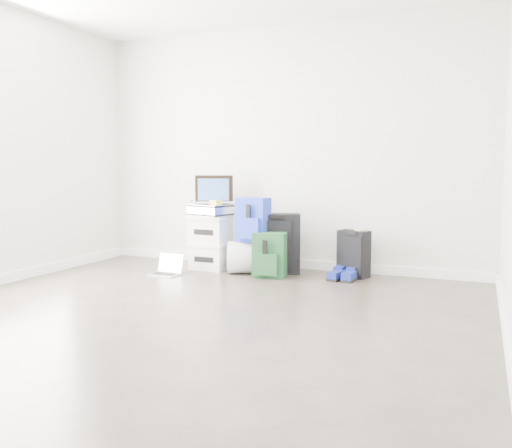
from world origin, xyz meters
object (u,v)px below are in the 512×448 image
at_px(duffel_bag, 254,257).
at_px(large_suitcase, 280,244).
at_px(briefcase, 210,210).
at_px(carry_on, 354,254).
at_px(boxes_stack, 210,242).
at_px(laptop, 167,270).

height_order(duffel_bag, large_suitcase, large_suitcase).
bearing_deg(duffel_bag, briefcase, 153.36).
bearing_deg(carry_on, duffel_bag, -148.61).
relative_size(large_suitcase, carry_on, 1.32).
bearing_deg(boxes_stack, duffel_bag, -2.63).
bearing_deg(carry_on, boxes_stack, -154.30).
height_order(boxes_stack, laptop, boxes_stack).
distance_m(boxes_stack, carry_on, 1.59).
relative_size(carry_on, laptop, 1.52).
bearing_deg(boxes_stack, carry_on, 8.27).
distance_m(duffel_bag, laptop, 0.93).
relative_size(briefcase, duffel_bag, 0.76).
xyz_separation_m(carry_on, laptop, (-1.86, -0.63, -0.19)).
xyz_separation_m(briefcase, duffel_bag, (0.55, -0.05, -0.49)).
bearing_deg(large_suitcase, duffel_bag, -173.20).
xyz_separation_m(briefcase, large_suitcase, (0.81, 0.08, -0.35)).
distance_m(large_suitcase, carry_on, 0.78).
bearing_deg(laptop, carry_on, 23.37).
xyz_separation_m(boxes_stack, duffel_bag, (0.55, -0.05, -0.13)).
relative_size(boxes_stack, duffel_bag, 1.08).
bearing_deg(laptop, boxes_stack, 64.16).
bearing_deg(boxes_stack, laptop, -118.09).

